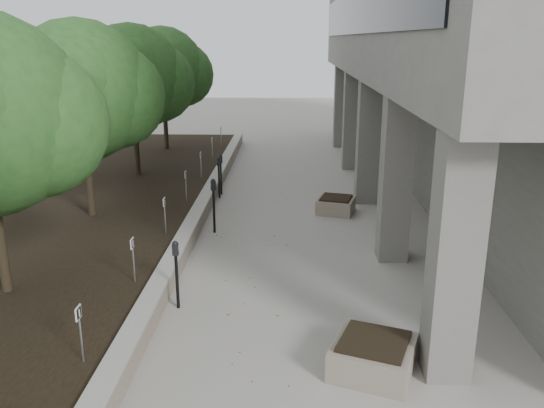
# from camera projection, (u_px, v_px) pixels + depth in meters

# --- Properties ---
(ground) EXTENTS (90.00, 90.00, 0.00)m
(ground) POSITION_uv_depth(u_px,v_px,m) (230.00, 407.00, 8.27)
(ground) COLOR #9C978F
(ground) RESTS_ON ground
(retaining_wall) EXTENTS (0.39, 26.00, 0.50)m
(retaining_wall) POSITION_uv_depth(u_px,v_px,m) (201.00, 210.00, 16.87)
(retaining_wall) COLOR gray
(retaining_wall) RESTS_ON ground
(planting_bed) EXTENTS (7.00, 26.00, 0.40)m
(planting_bed) POSITION_uv_depth(u_px,v_px,m) (82.00, 211.00, 17.00)
(planting_bed) COLOR black
(planting_bed) RESTS_ON ground
(crabapple_tree_3) EXTENTS (4.60, 4.00, 5.44)m
(crabapple_tree_3) POSITION_uv_depth(u_px,v_px,m) (83.00, 120.00, 15.19)
(crabapple_tree_3) COLOR #224F1E
(crabapple_tree_3) RESTS_ON planting_bed
(crabapple_tree_4) EXTENTS (4.60, 4.00, 5.44)m
(crabapple_tree_4) POSITION_uv_depth(u_px,v_px,m) (133.00, 101.00, 19.98)
(crabapple_tree_4) COLOR #224F1E
(crabapple_tree_4) RESTS_ON planting_bed
(crabapple_tree_5) EXTENTS (4.60, 4.00, 5.44)m
(crabapple_tree_5) POSITION_uv_depth(u_px,v_px,m) (164.00, 89.00, 24.77)
(crabapple_tree_5) COLOR #224F1E
(crabapple_tree_5) RESTS_ON planting_bed
(parking_sign_2) EXTENTS (0.04, 0.22, 0.96)m
(parking_sign_2) POSITION_uv_depth(u_px,v_px,m) (81.00, 335.00, 8.57)
(parking_sign_2) COLOR black
(parking_sign_2) RESTS_ON planting_bed
(parking_sign_3) EXTENTS (0.04, 0.22, 0.96)m
(parking_sign_3) POSITION_uv_depth(u_px,v_px,m) (133.00, 260.00, 11.44)
(parking_sign_3) COLOR black
(parking_sign_3) RESTS_ON planting_bed
(parking_sign_4) EXTENTS (0.04, 0.22, 0.96)m
(parking_sign_4) POSITION_uv_depth(u_px,v_px,m) (165.00, 216.00, 14.32)
(parking_sign_4) COLOR black
(parking_sign_4) RESTS_ON planting_bed
(parking_sign_5) EXTENTS (0.04, 0.22, 0.96)m
(parking_sign_5) POSITION_uv_depth(u_px,v_px,m) (186.00, 186.00, 17.19)
(parking_sign_5) COLOR black
(parking_sign_5) RESTS_ON planting_bed
(parking_sign_6) EXTENTS (0.04, 0.22, 0.96)m
(parking_sign_6) POSITION_uv_depth(u_px,v_px,m) (201.00, 165.00, 20.06)
(parking_sign_6) COLOR black
(parking_sign_6) RESTS_ON planting_bed
(parking_sign_7) EXTENTS (0.04, 0.22, 0.96)m
(parking_sign_7) POSITION_uv_depth(u_px,v_px,m) (212.00, 149.00, 22.94)
(parking_sign_7) COLOR black
(parking_sign_7) RESTS_ON planting_bed
(parking_sign_8) EXTENTS (0.04, 0.22, 0.96)m
(parking_sign_8) POSITION_uv_depth(u_px,v_px,m) (221.00, 137.00, 25.81)
(parking_sign_8) COLOR black
(parking_sign_8) RESTS_ON planting_bed
(parking_meter_2) EXTENTS (0.15, 0.11, 1.45)m
(parking_meter_2) POSITION_uv_depth(u_px,v_px,m) (177.00, 275.00, 11.11)
(parking_meter_2) COLOR black
(parking_meter_2) RESTS_ON ground
(parking_meter_3) EXTENTS (0.18, 0.16, 1.57)m
(parking_meter_3) POSITION_uv_depth(u_px,v_px,m) (214.00, 206.00, 15.49)
(parking_meter_3) COLOR black
(parking_meter_3) RESTS_ON ground
(parking_meter_4) EXTENTS (0.16, 0.13, 1.44)m
(parking_meter_4) POSITION_uv_depth(u_px,v_px,m) (219.00, 178.00, 18.90)
(parking_meter_4) COLOR black
(parking_meter_4) RESTS_ON ground
(parking_meter_5) EXTENTS (0.17, 0.14, 1.43)m
(parking_meter_5) POSITION_uv_depth(u_px,v_px,m) (221.00, 175.00, 19.33)
(parking_meter_5) COLOR black
(parking_meter_5) RESTS_ON ground
(planter_front) EXTENTS (1.61, 1.61, 0.58)m
(planter_front) POSITION_uv_depth(u_px,v_px,m) (373.00, 356.00, 9.07)
(planter_front) COLOR gray
(planter_front) RESTS_ON ground
(planter_back) EXTENTS (1.33, 1.33, 0.51)m
(planter_back) POSITION_uv_depth(u_px,v_px,m) (336.00, 205.00, 17.45)
(planter_back) COLOR gray
(planter_back) RESTS_ON ground
(berry_scatter) EXTENTS (3.30, 14.10, 0.02)m
(berry_scatter) POSITION_uv_depth(u_px,v_px,m) (248.00, 271.00, 13.06)
(berry_scatter) COLOR maroon
(berry_scatter) RESTS_ON ground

